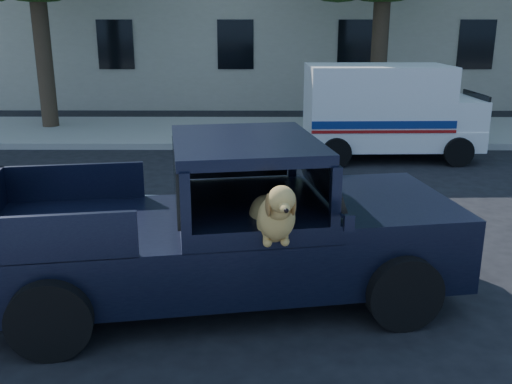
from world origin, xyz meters
TOP-DOWN VIEW (x-y plane):
  - ground at (0.00, 0.00)m, footprint 120.00×120.00m
  - far_sidewalk at (0.00, 9.20)m, footprint 60.00×4.00m
  - lane_stripes at (2.00, 3.40)m, footprint 21.60×0.14m
  - pickup_truck at (1.34, -0.34)m, footprint 5.18×2.82m
  - mail_truck at (4.61, 6.44)m, footprint 3.77×1.99m

SIDE VIEW (x-z plane):
  - ground at x=0.00m, z-range 0.00..0.00m
  - lane_stripes at x=2.00m, z-range 0.00..0.01m
  - far_sidewalk at x=0.00m, z-range 0.00..0.15m
  - pickup_truck at x=1.34m, z-range -0.29..1.48m
  - mail_truck at x=4.61m, z-range -0.13..1.91m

